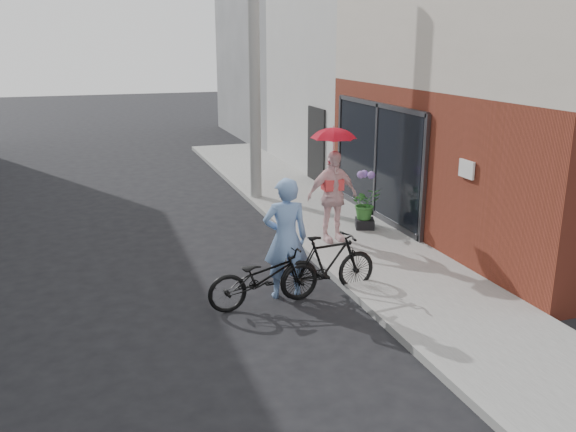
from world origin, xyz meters
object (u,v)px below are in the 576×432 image
kimono_woman (332,196)px  planter (365,223)px  utility_pole (254,58)px  bike_left (264,277)px  bike_right (328,265)px  officer (286,238)px

kimono_woman → planter: bearing=24.5°
utility_pole → planter: size_ratio=18.59×
bike_left → bike_right: size_ratio=1.05×
bike_left → bike_right: 1.09m
officer → bike_right: bearing=176.1°
officer → bike_left: officer is taller
officer → bike_right: (0.66, -0.14, -0.46)m
kimono_woman → bike_left: bearing=-136.2°
officer → planter: bearing=-127.1°
officer → kimono_woman: (1.63, 2.04, 0.05)m
utility_pole → bike_left: size_ratio=3.97×
officer → kimono_woman: 2.61m
utility_pole → kimono_woman: utility_pole is taller
bike_left → utility_pole: bearing=-19.2°
officer → kimono_woman: officer is taller
planter → bike_right: bearing=-125.5°
officer → bike_right: 0.82m
bike_right → planter: size_ratio=4.43×
utility_pole → planter: utility_pole is taller
utility_pole → bike_left: utility_pole is taller
bike_right → bike_left: bearing=88.4°
officer → bike_left: size_ratio=1.09×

